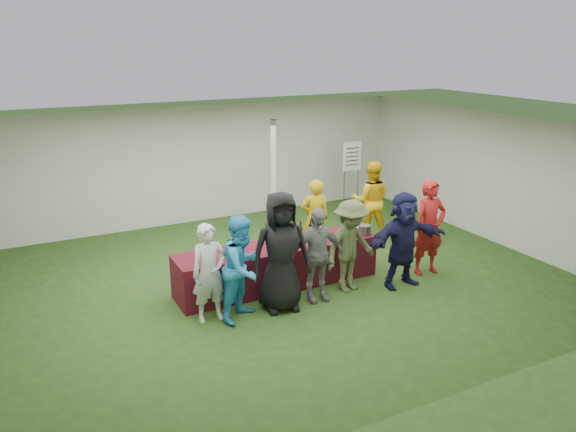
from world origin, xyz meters
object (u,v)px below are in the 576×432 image
staff_back (371,200)px  customer_2 (281,252)px  wine_list_sign (352,162)px  customer_3 (317,255)px  customer_5 (403,240)px  customer_0 (210,273)px  customer_6 (429,227)px  serving_table (278,265)px  staff_pourer (315,218)px  customer_4 (350,246)px  customer_1 (243,268)px  dump_bucket (365,230)px

staff_back → customer_2: customer_2 is taller
wine_list_sign → customer_3: size_ratio=1.14×
customer_5 → customer_0: bearing=173.4°
customer_6 → wine_list_sign: bearing=82.9°
serving_table → staff_pourer: size_ratio=2.31×
staff_back → customer_4: staff_back is taller
serving_table → staff_back: staff_back is taller
customer_5 → customer_1: bearing=175.7°
wine_list_sign → customer_0: 6.10m
customer_1 → customer_4: 2.00m
dump_bucket → staff_pourer: bearing=107.2°
customer_2 → customer_5: (2.26, -0.17, -0.12)m
staff_back → customer_5: bearing=97.7°
wine_list_sign → customer_5: size_ratio=1.06×
customer_5 → customer_6: 0.81m
customer_0 → customer_6: customer_6 is taller
wine_list_sign → customer_6: bearing=-101.2°
customer_2 → staff_pourer: bearing=56.2°
dump_bucket → customer_3: customer_3 is taller
serving_table → customer_1: (-0.98, -0.81, 0.45)m
customer_3 → customer_4: size_ratio=0.98×
serving_table → wine_list_sign: bearing=40.7°
dump_bucket → staff_pourer: size_ratio=0.15×
customer_5 → customer_6: size_ratio=0.96×
serving_table → staff_back: (2.85, 1.31, 0.47)m
customer_2 → serving_table: bearing=76.2°
serving_table → customer_5: customer_5 is taller
staff_pourer → customer_4: bearing=98.7°
staff_pourer → dump_bucket: bearing=125.0°
customer_2 → customer_6: (3.03, 0.06, -0.09)m
serving_table → customer_1: size_ratio=2.17×
wine_list_sign → customer_5: (-1.51, -3.92, -0.47)m
customer_2 → customer_5: size_ratio=1.14×
staff_pourer → customer_6: customer_6 is taller
serving_table → dump_bucket: size_ratio=15.26×
dump_bucket → customer_4: size_ratio=0.15×
serving_table → dump_bucket: bearing=-7.6°
serving_table → staff_back: size_ratio=2.12×
staff_pourer → customer_3: (-0.96, -1.74, 0.01)m
customer_5 → customer_6: (0.77, 0.23, 0.03)m
customer_1 → customer_6: bearing=-32.0°
customer_0 → staff_back: bearing=24.1°
customer_1 → customer_6: size_ratio=0.94×
customer_2 → customer_5: customer_2 is taller
serving_table → customer_2: customer_2 is taller
dump_bucket → staff_back: bearing=51.7°
staff_back → customer_6: size_ratio=0.96×
customer_3 → staff_pourer: bearing=64.4°
wine_list_sign → customer_2: bearing=-135.1°
wine_list_sign → customer_2: size_ratio=0.93×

